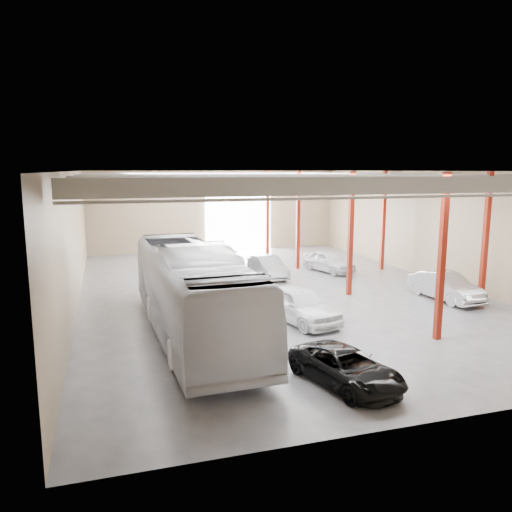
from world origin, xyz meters
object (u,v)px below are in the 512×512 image
black_sedan (346,367)px  car_right_far (328,261)px  car_row_b (268,267)px  coach_bus (192,292)px  car_row_a (299,305)px  car_row_c (222,255)px  car_right_near (446,286)px

black_sedan → car_right_far: bearing=52.4°
car_row_b → black_sedan: bearing=-102.2°
coach_bus → black_sedan: bearing=-60.6°
black_sedan → car_row_a: (1.12, 7.00, 0.22)m
car_row_c → black_sedan: bearing=-95.5°
black_sedan → car_row_b: 16.98m
car_row_b → car_right_far: bearing=4.9°
car_row_a → car_right_far: 12.19m
car_row_a → car_row_c: bearing=76.9°
car_row_a → coach_bus: bearing=170.7°
car_row_a → car_row_b: (1.67, 9.75, -0.12)m
coach_bus → car_row_c: bearing=70.7°
car_row_c → car_right_near: bearing=-58.6°
coach_bus → car_right_far: size_ratio=3.22×
car_row_c → car_right_near: size_ratio=1.14×
coach_bus → car_right_near: size_ratio=2.98×
coach_bus → car_row_b: bearing=54.5°
coach_bus → car_row_c: size_ratio=2.62×
car_row_a → car_row_b: car_row_a is taller
car_right_near → coach_bus: bearing=-176.6°
car_row_c → car_right_near: 16.60m
car_row_a → car_right_near: (9.18, 1.35, -0.07)m
black_sedan → car_row_b: car_row_b is taller
black_sedan → car_right_far: (7.50, 17.38, 0.12)m
car_row_b → car_right_near: (7.51, -8.41, 0.05)m
car_right_far → black_sedan: bearing=-130.2°
car_row_c → car_right_far: car_row_c is taller
coach_bus → car_row_c: coach_bus is taller
black_sedan → car_row_c: 22.02m
coach_bus → car_row_c: (4.85, 15.43, -1.16)m
car_row_b → car_right_near: size_ratio=0.93×
car_row_b → car_right_near: 11.27m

